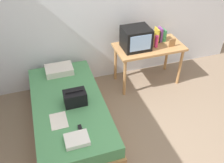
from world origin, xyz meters
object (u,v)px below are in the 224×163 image
Objects in this scene: book_row at (160,35)px; folded_towel at (77,140)px; handbag at (75,98)px; pillow at (59,70)px; desk at (149,51)px; picture_frame at (172,43)px; magazine at (59,121)px; tv at (136,38)px; water_bottle at (156,41)px; remote_dark at (81,130)px; bed at (70,115)px.

folded_towel is (-1.80, -1.53, -0.32)m from book_row.
pillow is at bearing 97.29° from handbag.
handbag reaches higher than pillow.
desk is 3.87× the size of handbag.
folded_towel is (-0.11, -0.65, -0.07)m from handbag.
picture_frame is 0.50× the size of folded_towel.
picture_frame is at bearing 23.37° from magazine.
water_bottle is (0.34, -0.07, -0.08)m from tv.
picture_frame is at bearing 33.92° from folded_towel.
desk is 1.62m from handbag.
water_bottle is 1.30× the size of remote_dark.
folded_towel is (-0.02, -0.71, 0.28)m from bed.
magazine is (-0.17, -1.06, -0.05)m from pillow.
tv reaches higher than pillow.
tv is at bearing 167.20° from picture_frame.
desk is at bearing 159.21° from picture_frame.
book_row reaches higher than remote_dark.
tv is (1.28, 0.70, 0.67)m from bed.
desk is 0.34m from book_row.
bed is 7.14× the size of folded_towel.
book_row is at bearing 12.73° from tv.
remote_dark is at bearing -141.33° from book_row.
desk is 2.10m from folded_towel.
water_bottle reaches higher than picture_frame.
water_bottle reaches higher than handbag.
handbag reaches higher than bed.
book_row is 0.57× the size of pillow.
bed is at bearing -163.21° from picture_frame.
remote_dark is (0.23, -0.24, 0.01)m from magazine.
water_bottle is at bearing 165.08° from picture_frame.
picture_frame is (0.60, -0.14, -0.11)m from tv.
pillow is (-1.54, 0.04, -0.10)m from desk.
book_row is 0.87× the size of folded_towel.
desk is 1.99m from magazine.
folded_towel reaches higher than magazine.
remote_dark is (-0.04, -0.50, -0.09)m from handbag.
desk reaches higher than magazine.
desk is 4.14× the size of folded_towel.
remote_dark is (0.06, -0.56, 0.26)m from bed.
tv is 1.81× the size of book_row.
desk reaches higher than handbag.
desk is 0.22m from water_bottle.
desk reaches higher than remote_dark.
magazine is 1.04× the size of folded_towel.
bed is 6.90× the size of magazine.
bed is 12.82× the size of remote_dark.
tv is at bearing 45.98° from remote_dark.
handbag is (-1.18, -0.77, -0.32)m from tv.
folded_towel is at bearing -90.44° from pillow.
pillow is 2.75× the size of remote_dark.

